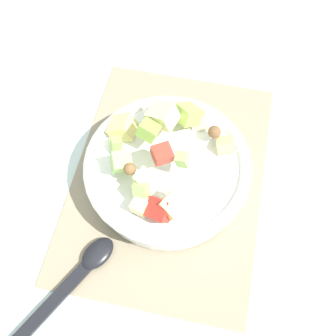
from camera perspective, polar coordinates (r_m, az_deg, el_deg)
ground_plane at (r=0.69m, az=0.05°, el=-1.45°), size 2.40×2.40×0.00m
placemat at (r=0.68m, az=0.05°, el=-1.34°), size 0.43×0.31×0.01m
salad_bowl at (r=0.65m, az=-0.07°, el=-0.13°), size 0.26×0.26×0.11m
serving_spoon at (r=0.63m, az=-12.05°, el=-13.94°), size 0.19×0.12×0.01m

